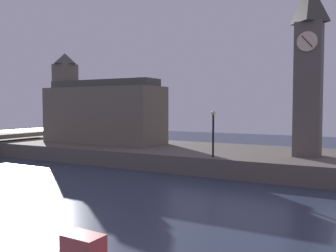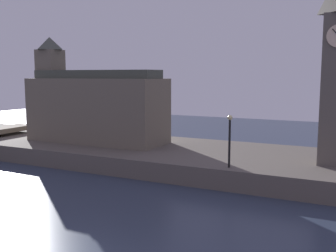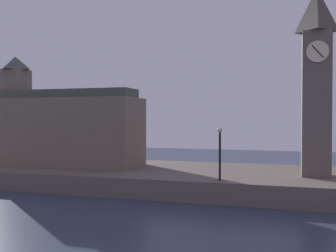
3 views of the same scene
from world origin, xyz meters
TOP-DOWN VIEW (x-y plane):
  - far_embankment at (0.00, 20.00)m, footprint 70.00×12.00m
  - parliament_hall at (-11.93, 19.91)m, footprint 13.73×5.03m
  - streetlamp at (3.60, 15.01)m, footprint 0.36×0.36m

SIDE VIEW (x-z plane):
  - far_embankment at x=0.00m, z-range 0.00..1.50m
  - streetlamp at x=3.60m, z-range 1.97..5.69m
  - parliament_hall at x=-11.93m, z-range -0.14..10.15m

